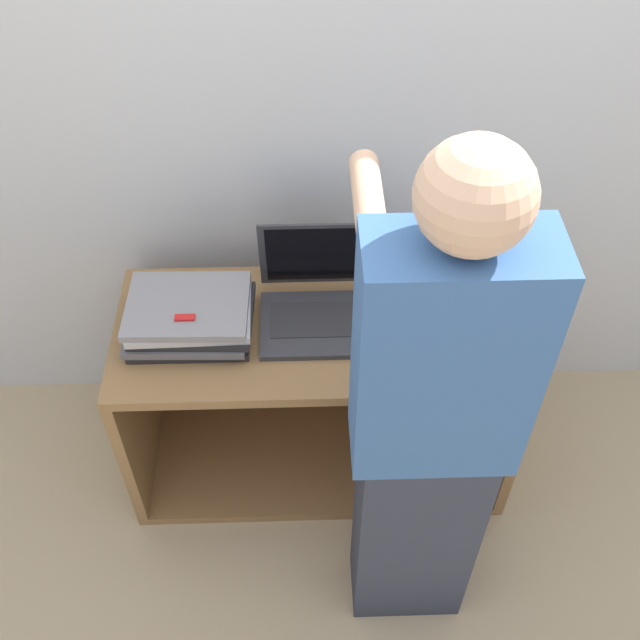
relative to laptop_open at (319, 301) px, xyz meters
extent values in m
plane|color=tan|center=(0.00, -0.34, -0.76)|extent=(12.00, 12.00, 0.00)
cube|color=silver|center=(0.00, 0.34, 0.44)|extent=(8.00, 0.05, 2.40)
cube|color=olive|center=(0.00, -0.05, -0.08)|extent=(1.29, 0.57, 0.04)
cube|color=olive|center=(0.00, -0.05, -0.75)|extent=(1.29, 0.57, 0.04)
cube|color=olive|center=(-0.63, -0.05, -0.41)|extent=(0.04, 0.57, 0.63)
cube|color=olive|center=(0.63, -0.05, -0.41)|extent=(0.04, 0.57, 0.63)
cube|color=olive|center=(0.00, 0.21, -0.41)|extent=(1.22, 0.04, 0.63)
cube|color=#333338|center=(0.00, -0.05, -0.05)|extent=(0.37, 0.28, 0.02)
cube|color=#28282B|center=(0.00, -0.04, -0.04)|extent=(0.30, 0.15, 0.00)
cube|color=#333338|center=(0.00, 0.11, 0.10)|extent=(0.37, 0.05, 0.28)
cube|color=black|center=(0.00, 0.11, 0.10)|extent=(0.32, 0.04, 0.24)
cube|color=#232326|center=(-0.40, -0.05, -0.05)|extent=(0.37, 0.28, 0.02)
cube|color=slate|center=(-0.41, -0.06, -0.02)|extent=(0.38, 0.29, 0.02)
cube|color=#232326|center=(-0.39, -0.05, 0.00)|extent=(0.38, 0.29, 0.02)
cube|color=#B7B7BC|center=(-0.39, -0.05, 0.03)|extent=(0.37, 0.29, 0.02)
cube|color=gray|center=(-0.40, -0.06, 0.05)|extent=(0.37, 0.29, 0.02)
cube|color=slate|center=(0.40, -0.05, -0.05)|extent=(0.37, 0.28, 0.02)
cube|color=#232326|center=(0.40, -0.05, -0.02)|extent=(0.38, 0.29, 0.02)
cube|color=#B7B7BC|center=(0.40, -0.06, 0.00)|extent=(0.38, 0.30, 0.02)
cube|color=#2D3342|center=(0.26, -0.59, -0.35)|extent=(0.34, 0.20, 0.84)
cube|color=#38609E|center=(0.26, -0.59, 0.40)|extent=(0.40, 0.20, 0.66)
sphere|color=#DBAD89|center=(0.26, -0.59, 0.85)|extent=(0.23, 0.23, 0.23)
cylinder|color=#DBAD89|center=(0.10, -0.33, 0.63)|extent=(0.07, 0.32, 0.07)
cylinder|color=#DBAD89|center=(0.42, -0.33, 0.63)|extent=(0.07, 0.32, 0.07)
cube|color=red|center=(-0.40, -0.12, 0.07)|extent=(0.06, 0.02, 0.01)
camera|label=1|loc=(-0.05, -1.66, 1.66)|focal=42.00mm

